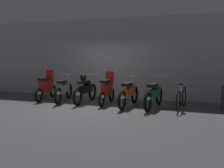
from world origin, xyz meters
name	(u,v)px	position (x,y,z in m)	size (l,w,h in m)	color
ground_plane	(88,107)	(0.00, 0.00, 0.00)	(80.00, 80.00, 0.00)	#4C4C4F
back_wall	(109,58)	(0.00, 2.28, 1.65)	(16.00, 0.30, 3.30)	#ADADB2
motorbike_slot_0	(47,87)	(-2.16, 0.82, 0.53)	(0.59, 1.68, 1.29)	black
motorbike_slot_1	(64,89)	(-1.30, 0.67, 0.49)	(0.61, 1.93, 1.15)	black
motorbike_slot_2	(86,89)	(-0.43, 0.74, 0.53)	(0.59, 1.95, 1.15)	black
motorbike_slot_3	(107,90)	(0.43, 0.73, 0.53)	(0.59, 1.68, 1.29)	black
motorbike_slot_4	(129,92)	(1.30, 0.53, 0.49)	(0.56, 1.95, 1.03)	black
motorbike_slot_5	(154,94)	(2.17, 0.52, 0.49)	(0.58, 1.94, 1.15)	black
bicycle	(181,98)	(3.04, 0.64, 0.36)	(0.50, 1.72, 0.89)	black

